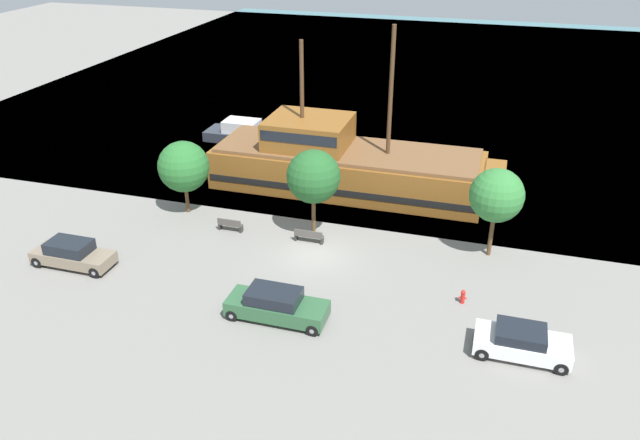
{
  "coord_description": "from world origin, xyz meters",
  "views": [
    {
      "loc": [
        9.27,
        -29.91,
        18.38
      ],
      "look_at": [
        -0.29,
        2.0,
        1.2
      ],
      "focal_mm": 35.0,
      "sensor_mm": 36.0,
      "label": 1
    }
  ],
  "objects_px": {
    "pirate_ship": "(344,164)",
    "fire_hydrant": "(463,296)",
    "parked_car_curb_front": "(276,305)",
    "moored_boat_dockside": "(246,133)",
    "bench_promenade_east": "(230,225)",
    "parked_car_curb_mid": "(72,254)",
    "bench_promenade_west": "(309,236)",
    "parked_car_curb_rear": "(522,342)"
  },
  "relations": [
    {
      "from": "moored_boat_dockside",
      "to": "fire_hydrant",
      "type": "xyz_separation_m",
      "value": [
        19.89,
        -19.18,
        -0.24
      ]
    },
    {
      "from": "parked_car_curb_front",
      "to": "bench_promenade_west",
      "type": "xyz_separation_m",
      "value": [
        -0.79,
        7.73,
        -0.32
      ]
    },
    {
      "from": "moored_boat_dockside",
      "to": "bench_promenade_east",
      "type": "relative_size",
      "value": 4.7
    },
    {
      "from": "parked_car_curb_front",
      "to": "bench_promenade_west",
      "type": "height_order",
      "value": "parked_car_curb_front"
    },
    {
      "from": "parked_car_curb_rear",
      "to": "bench_promenade_east",
      "type": "distance_m",
      "value": 18.84
    },
    {
      "from": "moored_boat_dockside",
      "to": "parked_car_curb_mid",
      "type": "xyz_separation_m",
      "value": [
        -1.42,
        -21.71,
        0.09
      ]
    },
    {
      "from": "parked_car_curb_rear",
      "to": "pirate_ship",
      "type": "bearing_deg",
      "value": 128.4
    },
    {
      "from": "pirate_ship",
      "to": "parked_car_curb_front",
      "type": "bearing_deg",
      "value": -86.96
    },
    {
      "from": "fire_hydrant",
      "to": "bench_promenade_west",
      "type": "distance_m",
      "value": 10.17
    },
    {
      "from": "bench_promenade_east",
      "to": "parked_car_curb_rear",
      "type": "bearing_deg",
      "value": -22.36
    },
    {
      "from": "moored_boat_dockside",
      "to": "parked_car_curb_rear",
      "type": "relative_size",
      "value": 1.72
    },
    {
      "from": "moored_boat_dockside",
      "to": "fire_hydrant",
      "type": "height_order",
      "value": "moored_boat_dockside"
    },
    {
      "from": "pirate_ship",
      "to": "moored_boat_dockside",
      "type": "height_order",
      "value": "pirate_ship"
    },
    {
      "from": "parked_car_curb_front",
      "to": "parked_car_curb_mid",
      "type": "xyz_separation_m",
      "value": [
        -12.66,
        1.4,
        -0.03
      ]
    },
    {
      "from": "pirate_ship",
      "to": "bench_promenade_west",
      "type": "distance_m",
      "value": 8.54
    },
    {
      "from": "parked_car_curb_rear",
      "to": "bench_promenade_west",
      "type": "bearing_deg",
      "value": 149.7
    },
    {
      "from": "bench_promenade_west",
      "to": "bench_promenade_east",
      "type": "bearing_deg",
      "value": -179.72
    },
    {
      "from": "pirate_ship",
      "to": "parked_car_curb_rear",
      "type": "bearing_deg",
      "value": -51.6
    },
    {
      "from": "pirate_ship",
      "to": "parked_car_curb_front",
      "type": "relative_size",
      "value": 4.05
    },
    {
      "from": "pirate_ship",
      "to": "fire_hydrant",
      "type": "relative_size",
      "value": 26.32
    },
    {
      "from": "pirate_ship",
      "to": "moored_boat_dockside",
      "type": "bearing_deg",
      "value": 146.17
    },
    {
      "from": "moored_boat_dockside",
      "to": "pirate_ship",
      "type": "bearing_deg",
      "value": -33.83
    },
    {
      "from": "fire_hydrant",
      "to": "moored_boat_dockside",
      "type": "bearing_deg",
      "value": 136.04
    },
    {
      "from": "moored_boat_dockside",
      "to": "fire_hydrant",
      "type": "bearing_deg",
      "value": -43.96
    },
    {
      "from": "moored_boat_dockside",
      "to": "fire_hydrant",
      "type": "distance_m",
      "value": 27.63
    },
    {
      "from": "pirate_ship",
      "to": "fire_hydrant",
      "type": "distance_m",
      "value": 15.54
    },
    {
      "from": "pirate_ship",
      "to": "fire_hydrant",
      "type": "xyz_separation_m",
      "value": [
        9.5,
        -12.22,
        -1.4
      ]
    },
    {
      "from": "bench_promenade_west",
      "to": "parked_car_curb_rear",
      "type": "bearing_deg",
      "value": -30.3
    },
    {
      "from": "parked_car_curb_front",
      "to": "parked_car_curb_mid",
      "type": "bearing_deg",
      "value": 173.7
    },
    {
      "from": "parked_car_curb_front",
      "to": "parked_car_curb_mid",
      "type": "relative_size",
      "value": 1.08
    },
    {
      "from": "bench_promenade_west",
      "to": "parked_car_curb_mid",
      "type": "bearing_deg",
      "value": -151.93
    },
    {
      "from": "parked_car_curb_rear",
      "to": "bench_promenade_east",
      "type": "relative_size",
      "value": 2.73
    },
    {
      "from": "fire_hydrant",
      "to": "bench_promenade_west",
      "type": "xyz_separation_m",
      "value": [
        -9.44,
        3.79,
        0.03
      ]
    },
    {
      "from": "parked_car_curb_rear",
      "to": "parked_car_curb_front",
      "type": "bearing_deg",
      "value": -177.33
    },
    {
      "from": "fire_hydrant",
      "to": "parked_car_curb_front",
      "type": "bearing_deg",
      "value": -155.52
    },
    {
      "from": "parked_car_curb_mid",
      "to": "bench_promenade_west",
      "type": "relative_size",
      "value": 2.62
    },
    {
      "from": "parked_car_curb_rear",
      "to": "bench_promenade_east",
      "type": "bearing_deg",
      "value": 157.64
    },
    {
      "from": "bench_promenade_east",
      "to": "parked_car_curb_mid",
      "type": "bearing_deg",
      "value": -137.0
    },
    {
      "from": "parked_car_curb_front",
      "to": "bench_promenade_west",
      "type": "bearing_deg",
      "value": 95.85
    },
    {
      "from": "pirate_ship",
      "to": "parked_car_curb_mid",
      "type": "bearing_deg",
      "value": -128.66
    },
    {
      "from": "parked_car_curb_mid",
      "to": "parked_car_curb_rear",
      "type": "bearing_deg",
      "value": -2.04
    },
    {
      "from": "moored_boat_dockside",
      "to": "parked_car_curb_mid",
      "type": "bearing_deg",
      "value": -93.75
    }
  ]
}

